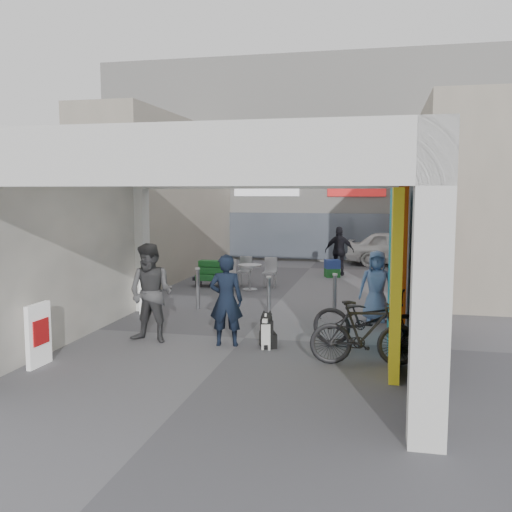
% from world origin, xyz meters
% --- Properties ---
extents(ground, '(90.00, 90.00, 0.00)m').
position_xyz_m(ground, '(0.00, 0.00, 0.00)').
color(ground, '#5C5B61').
rests_on(ground, ground).
extents(arcade_canopy, '(6.40, 6.45, 6.40)m').
position_xyz_m(arcade_canopy, '(0.54, -0.82, 2.30)').
color(arcade_canopy, silver).
rests_on(arcade_canopy, ground).
extents(far_building, '(18.00, 4.08, 8.00)m').
position_xyz_m(far_building, '(-0.00, 13.99, 3.99)').
color(far_building, silver).
rests_on(far_building, ground).
extents(plaza_bldg_left, '(2.00, 9.00, 5.00)m').
position_xyz_m(plaza_bldg_left, '(-4.50, 7.50, 2.50)').
color(plaza_bldg_left, '#A09585').
rests_on(plaza_bldg_left, ground).
extents(plaza_bldg_right, '(2.00, 9.00, 5.00)m').
position_xyz_m(plaza_bldg_right, '(4.50, 7.50, 2.50)').
color(plaza_bldg_right, '#A09585').
rests_on(plaza_bldg_right, ground).
extents(bollard_left, '(0.09, 0.09, 0.95)m').
position_xyz_m(bollard_left, '(-1.70, 2.38, 0.48)').
color(bollard_left, gray).
rests_on(bollard_left, ground).
extents(bollard_center, '(0.09, 0.09, 0.83)m').
position_xyz_m(bollard_center, '(0.03, 2.20, 0.42)').
color(bollard_center, gray).
rests_on(bollard_center, ground).
extents(bollard_right, '(0.09, 0.09, 0.88)m').
position_xyz_m(bollard_right, '(1.48, 2.58, 0.44)').
color(bollard_right, gray).
rests_on(bollard_right, ground).
extents(advert_board_near, '(0.12, 0.55, 1.00)m').
position_xyz_m(advert_board_near, '(-2.75, -2.38, 0.51)').
color(advert_board_near, white).
rests_on(advert_board_near, ground).
extents(advert_board_far, '(0.12, 0.55, 1.00)m').
position_xyz_m(advert_board_far, '(-2.75, 1.76, 0.51)').
color(advert_board_far, white).
rests_on(advert_board_far, ground).
extents(cafe_set, '(1.41, 1.14, 0.85)m').
position_xyz_m(cafe_set, '(-1.21, 5.46, 0.30)').
color(cafe_set, '#B3B3B8').
rests_on(cafe_set, ground).
extents(produce_stand, '(1.11, 0.60, 0.73)m').
position_xyz_m(produce_stand, '(-2.25, 5.51, 0.29)').
color(produce_stand, black).
rests_on(produce_stand, ground).
extents(crate_stack, '(0.54, 0.49, 0.56)m').
position_xyz_m(crate_stack, '(0.95, 8.04, 0.28)').
color(crate_stack, '#18551C').
rests_on(crate_stack, ground).
extents(border_collie, '(0.26, 0.50, 0.69)m').
position_xyz_m(border_collie, '(0.56, -0.59, 0.28)').
color(border_collie, black).
rests_on(border_collie, ground).
extents(man_with_dog, '(0.65, 0.48, 1.64)m').
position_xyz_m(man_with_dog, '(-0.19, -0.57, 0.82)').
color(man_with_dog, black).
rests_on(man_with_dog, ground).
extents(man_back_turned, '(0.96, 0.79, 1.81)m').
position_xyz_m(man_back_turned, '(-1.59, -0.63, 0.90)').
color(man_back_turned, '#424245').
rests_on(man_back_turned, ground).
extents(man_elderly, '(0.75, 0.50, 1.51)m').
position_xyz_m(man_elderly, '(2.40, 1.97, 0.75)').
color(man_elderly, '#5D7FB5').
rests_on(man_elderly, ground).
extents(man_crates, '(0.96, 0.44, 1.60)m').
position_xyz_m(man_crates, '(1.14, 8.46, 0.80)').
color(man_crates, black).
rests_on(man_crates, ground).
extents(bicycle_front, '(2.10, 1.05, 1.05)m').
position_xyz_m(bicycle_front, '(2.30, -0.26, 0.53)').
color(bicycle_front, black).
rests_on(bicycle_front, ground).
extents(bicycle_rear, '(1.77, 0.70, 1.04)m').
position_xyz_m(bicycle_rear, '(2.26, -1.22, 0.52)').
color(bicycle_rear, black).
rests_on(bicycle_rear, ground).
extents(white_van, '(3.95, 1.90, 1.30)m').
position_xyz_m(white_van, '(3.13, 11.39, 0.65)').
color(white_van, white).
rests_on(white_van, ground).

